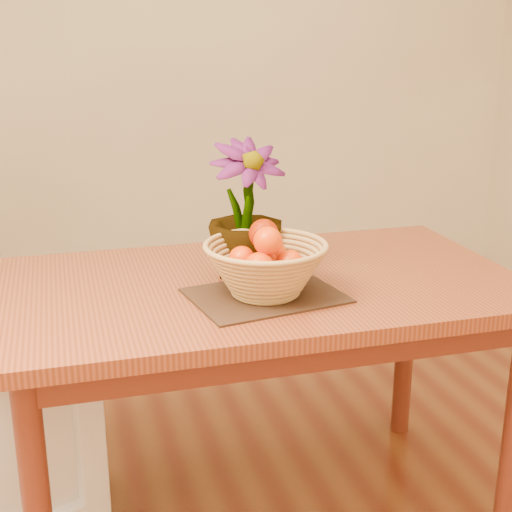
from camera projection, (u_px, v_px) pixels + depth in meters
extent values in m
cube|color=#F9EDBD|center=(154.00, 42.00, 3.55)|extent=(4.00, 0.02, 2.70)
cube|color=brown|center=(262.00, 287.00, 1.95)|extent=(1.40, 0.80, 0.04)
cube|color=#531F13|center=(262.00, 307.00, 1.97)|extent=(1.28, 0.68, 0.08)
cylinder|color=#531F13|center=(40.00, 385.00, 2.19)|extent=(0.06, 0.06, 0.71)
cylinder|color=#531F13|center=(405.00, 341.00, 2.51)|extent=(0.06, 0.06, 0.71)
cube|color=#361D13|center=(265.00, 295.00, 1.82)|extent=(0.41, 0.34, 0.01)
cylinder|color=tan|center=(265.00, 293.00, 1.82)|extent=(0.16, 0.16, 0.01)
sphere|color=red|center=(266.00, 263.00, 1.79)|extent=(0.06, 0.06, 0.06)
sphere|color=red|center=(272.00, 253.00, 1.85)|extent=(0.08, 0.08, 0.08)
sphere|color=red|center=(242.00, 259.00, 1.81)|extent=(0.07, 0.07, 0.07)
sphere|color=red|center=(259.00, 268.00, 1.73)|extent=(0.08, 0.08, 0.08)
sphere|color=red|center=(290.00, 264.00, 1.77)|extent=(0.07, 0.07, 0.07)
sphere|color=red|center=(264.00, 234.00, 1.80)|extent=(0.08, 0.08, 0.08)
sphere|color=red|center=(268.00, 241.00, 1.74)|extent=(0.07, 0.07, 0.07)
sphere|color=red|center=(264.00, 234.00, 1.80)|extent=(0.08, 0.08, 0.08)
imported|color=#1B4313|center=(246.00, 210.00, 1.92)|extent=(0.24, 0.24, 0.37)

